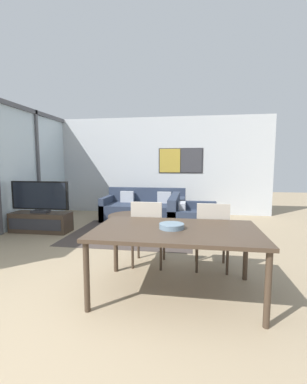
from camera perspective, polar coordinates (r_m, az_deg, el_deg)
The scene contains 12 objects.
ground_plane at distance 2.59m, azimuth -21.75°, elevation -28.80°, with size 24.00×24.00×0.00m, color #9E896B.
wall_back at distance 7.59m, azimuth 0.29°, elevation 5.88°, with size 6.66×0.09×2.80m.
area_rug at distance 5.51m, azimuth -4.75°, elevation -9.10°, with size 2.53×2.12×0.01m.
tv_console at distance 6.09m, azimuth -23.72°, elevation -6.15°, with size 1.27×0.47×0.42m.
television at distance 6.00m, azimuth -23.95°, elevation -1.00°, with size 1.30×0.20×0.68m.
sofa_main at distance 6.79m, azimuth -2.01°, elevation -3.84°, with size 2.12×1.00×0.81m.
sofa_side at distance 5.43m, azimuth 8.15°, elevation -6.51°, with size 1.00×1.49×0.81m.
coffee_table at distance 5.44m, azimuth -4.77°, elevation -6.15°, with size 1.01×1.01×0.39m.
dining_table at distance 2.90m, azimuth 5.05°, elevation -9.33°, with size 1.82×1.09×0.76m.
dining_chair_left at distance 3.69m, azimuth -1.24°, elevation -8.47°, with size 0.46×0.46×0.95m.
dining_chair_centre at distance 3.64m, azimuth 12.86°, elevation -8.84°, with size 0.46×0.46×0.95m.
fruit_bowl at distance 2.87m, azimuth 4.05°, elevation -7.47°, with size 0.28×0.28×0.06m.
Camera 1 is at (1.13, -1.81, 1.48)m, focal length 24.00 mm.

